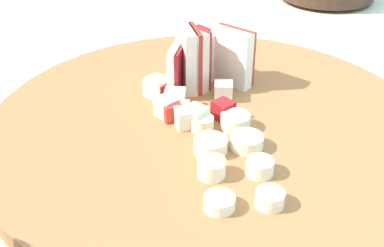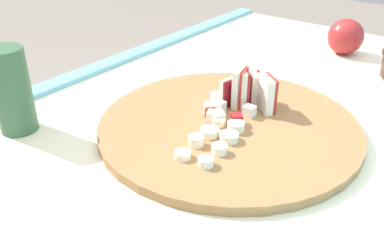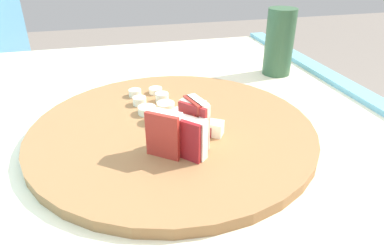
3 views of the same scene
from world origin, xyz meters
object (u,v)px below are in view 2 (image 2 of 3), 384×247
(apple_wedge_fan, at_px, (248,90))
(small_jar, at_px, (12,91))
(whole_apple, at_px, (346,37))
(cutting_board, at_px, (228,126))
(banana_slice_rows, at_px, (215,138))
(apple_dice_pile, at_px, (221,110))

(apple_wedge_fan, xyz_separation_m, small_jar, (0.28, -0.27, 0.03))
(small_jar, height_order, whole_apple, small_jar)
(cutting_board, distance_m, whole_apple, 0.48)
(cutting_board, height_order, banana_slice_rows, banana_slice_rows)
(cutting_board, bearing_deg, small_jar, -53.04)
(apple_wedge_fan, height_order, apple_dice_pile, apple_wedge_fan)
(cutting_board, distance_m, small_jar, 0.35)
(apple_wedge_fan, height_order, banana_slice_rows, apple_wedge_fan)
(banana_slice_rows, xyz_separation_m, small_jar, (0.14, -0.29, 0.05))
(banana_slice_rows, distance_m, whole_apple, 0.54)
(small_jar, bearing_deg, cutting_board, 126.96)
(banana_slice_rows, bearing_deg, apple_dice_pile, -151.78)
(apple_dice_pile, xyz_separation_m, whole_apple, (-0.47, 0.04, 0.02))
(cutting_board, height_order, apple_wedge_fan, apple_wedge_fan)
(cutting_board, distance_m, apple_dice_pile, 0.03)
(apple_wedge_fan, bearing_deg, apple_dice_pile, -16.86)
(small_jar, bearing_deg, apple_wedge_fan, 135.98)
(banana_slice_rows, bearing_deg, small_jar, -64.06)
(apple_dice_pile, distance_m, banana_slice_rows, 0.09)
(whole_apple, bearing_deg, small_jar, -23.03)
(small_jar, bearing_deg, whole_apple, 156.97)
(whole_apple, bearing_deg, cutting_board, -2.01)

